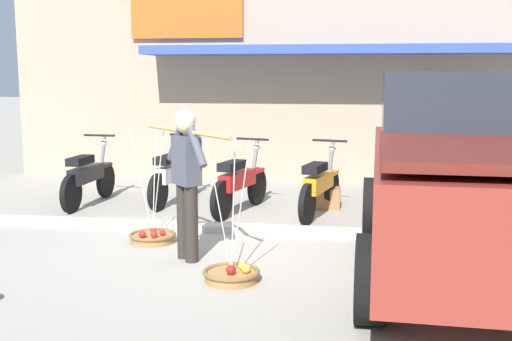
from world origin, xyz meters
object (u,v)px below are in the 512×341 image
(fruit_basket_left_side, at_px, (232,274))
(motorcycle_nearest_shop, at_px, (88,177))
(motorcycle_second_in_row, at_px, (174,176))
(wooden_crate, at_px, (326,198))
(motorcycle_end_of_row, at_px, (320,186))
(fruit_vendor, at_px, (187,174))
(motorcycle_third_in_row, at_px, (239,183))
(parked_truck, at_px, (467,176))
(fruit_basket_right_side, at_px, (153,236))

(fruit_basket_left_side, bearing_deg, motorcycle_nearest_shop, 132.03)
(motorcycle_second_in_row, relative_size, wooden_crate, 4.12)
(motorcycle_nearest_shop, relative_size, motorcycle_end_of_row, 1.02)
(motorcycle_second_in_row, bearing_deg, fruit_basket_left_side, -65.39)
(fruit_vendor, distance_m, fruit_basket_left_side, 1.28)
(wooden_crate, bearing_deg, fruit_vendor, -115.22)
(fruit_vendor, relative_size, motorcycle_third_in_row, 0.95)
(fruit_basket_left_side, bearing_deg, wooden_crate, 77.95)
(fruit_basket_left_side, relative_size, motorcycle_nearest_shop, 0.80)
(fruit_vendor, relative_size, parked_truck, 0.36)
(wooden_crate, bearing_deg, motorcycle_second_in_row, -179.55)
(parked_truck, bearing_deg, motorcycle_third_in_row, 139.59)
(motorcycle_third_in_row, xyz_separation_m, motorcycle_end_of_row, (1.21, -0.05, 0.00))
(motorcycle_third_in_row, relative_size, motorcycle_end_of_row, 0.99)
(motorcycle_third_in_row, bearing_deg, parked_truck, -40.41)
(fruit_basket_right_side, height_order, parked_truck, parked_truck)
(motorcycle_nearest_shop, height_order, motorcycle_end_of_row, same)
(fruit_vendor, xyz_separation_m, wooden_crate, (1.41, 2.99, -0.82))
(parked_truck, bearing_deg, fruit_basket_right_side, 170.52)
(fruit_basket_left_side, xyz_separation_m, motorcycle_nearest_shop, (-2.97, 3.30, 0.38))
(fruit_vendor, relative_size, motorcycle_end_of_row, 0.95)
(motorcycle_nearest_shop, distance_m, motorcycle_third_in_row, 2.48)
(fruit_basket_right_side, bearing_deg, motorcycle_nearest_shop, 130.57)
(fruit_basket_right_side, bearing_deg, motorcycle_end_of_row, 42.18)
(fruit_basket_right_side, relative_size, motorcycle_second_in_row, 0.80)
(fruit_basket_right_side, distance_m, wooden_crate, 3.11)
(fruit_basket_right_side, height_order, motorcycle_nearest_shop, fruit_basket_right_side)
(motorcycle_nearest_shop, bearing_deg, parked_truck, -26.06)
(motorcycle_second_in_row, xyz_separation_m, parked_truck, (4.02, -2.93, 0.58))
(motorcycle_third_in_row, bearing_deg, wooden_crate, 22.14)
(fruit_basket_right_side, relative_size, parked_truck, 0.30)
(fruit_basket_left_side, relative_size, motorcycle_third_in_row, 0.82)
(fruit_basket_left_side, distance_m, motorcycle_second_in_row, 4.00)
(parked_truck, bearing_deg, wooden_crate, 118.21)
(motorcycle_nearest_shop, bearing_deg, fruit_basket_right_side, -49.43)
(motorcycle_nearest_shop, xyz_separation_m, motorcycle_end_of_row, (3.68, -0.22, 0.00))
(motorcycle_third_in_row, relative_size, parked_truck, 0.37)
(motorcycle_second_in_row, relative_size, motorcycle_end_of_row, 1.01)
(motorcycle_second_in_row, bearing_deg, fruit_basket_right_side, -80.22)
(motorcycle_third_in_row, distance_m, wooden_crate, 1.41)
(motorcycle_nearest_shop, xyz_separation_m, motorcycle_second_in_row, (1.31, 0.32, 0.00))
(fruit_basket_left_side, relative_size, wooden_crate, 3.30)
(fruit_basket_left_side, bearing_deg, motorcycle_end_of_row, 77.03)
(motorcycle_end_of_row, bearing_deg, fruit_basket_right_side, -137.82)
(fruit_basket_right_side, relative_size, wooden_crate, 3.30)
(fruit_vendor, distance_m, motorcycle_nearest_shop, 3.58)
(fruit_basket_left_side, height_order, wooden_crate, fruit_basket_left_side)
(motorcycle_third_in_row, relative_size, wooden_crate, 4.04)
(motorcycle_second_in_row, xyz_separation_m, motorcycle_third_in_row, (1.16, -0.50, 0.00))
(fruit_vendor, height_order, motorcycle_nearest_shop, fruit_vendor)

